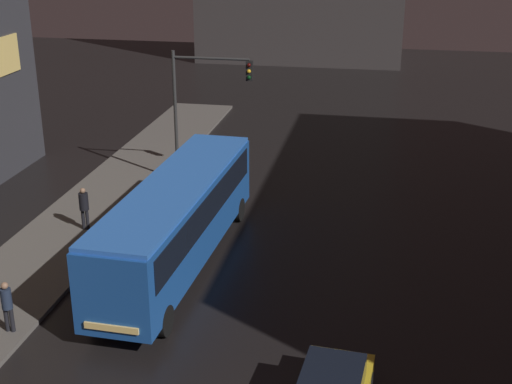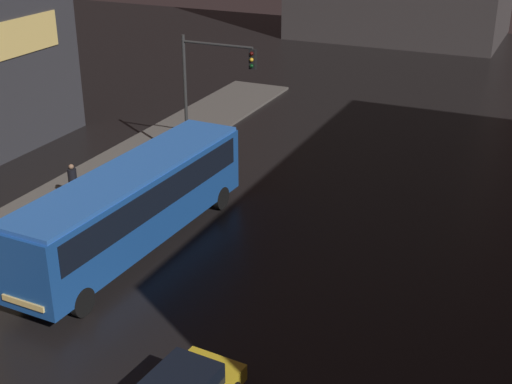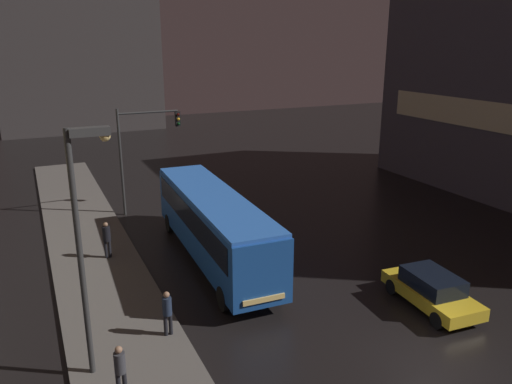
{
  "view_description": "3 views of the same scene",
  "coord_description": "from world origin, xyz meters",
  "px_view_note": "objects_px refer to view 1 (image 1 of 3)",
  "views": [
    {
      "loc": [
        3.48,
        -12.18,
        12.09
      ],
      "look_at": [
        -1.64,
        14.56,
        1.6
      ],
      "focal_mm": 50.0,
      "sensor_mm": 36.0,
      "label": 1
    },
    {
      "loc": [
        10.44,
        -9.6,
        13.09
      ],
      "look_at": [
        -0.02,
        13.37,
        1.95
      ],
      "focal_mm": 50.0,
      "sensor_mm": 36.0,
      "label": 2
    },
    {
      "loc": [
        -11.28,
        -10.31,
        10.13
      ],
      "look_at": [
        -0.36,
        13.17,
        2.32
      ],
      "focal_mm": 35.0,
      "sensor_mm": 36.0,
      "label": 3
    }
  ],
  "objects_px": {
    "pedestrian_far": "(7,303)",
    "traffic_light_main": "(201,96)",
    "bus_near": "(178,215)",
    "pedestrian_near": "(84,205)"
  },
  "relations": [
    {
      "from": "pedestrian_far",
      "to": "bus_near",
      "type": "bearing_deg",
      "value": -42.22
    },
    {
      "from": "bus_near",
      "to": "traffic_light_main",
      "type": "bearing_deg",
      "value": -78.9
    },
    {
      "from": "pedestrian_near",
      "to": "pedestrian_far",
      "type": "bearing_deg",
      "value": 101.18
    },
    {
      "from": "pedestrian_far",
      "to": "traffic_light_main",
      "type": "xyz_separation_m",
      "value": [
        2.45,
        14.1,
        3.27
      ]
    },
    {
      "from": "bus_near",
      "to": "pedestrian_far",
      "type": "xyz_separation_m",
      "value": [
        -3.78,
        -5.54,
        -0.93
      ]
    },
    {
      "from": "bus_near",
      "to": "pedestrian_far",
      "type": "distance_m",
      "value": 6.77
    },
    {
      "from": "pedestrian_far",
      "to": "traffic_light_main",
      "type": "height_order",
      "value": "traffic_light_main"
    },
    {
      "from": "pedestrian_far",
      "to": "traffic_light_main",
      "type": "relative_size",
      "value": 0.26
    },
    {
      "from": "bus_near",
      "to": "traffic_light_main",
      "type": "xyz_separation_m",
      "value": [
        -1.32,
        8.55,
        2.34
      ]
    },
    {
      "from": "bus_near",
      "to": "pedestrian_near",
      "type": "relative_size",
      "value": 6.74
    }
  ]
}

